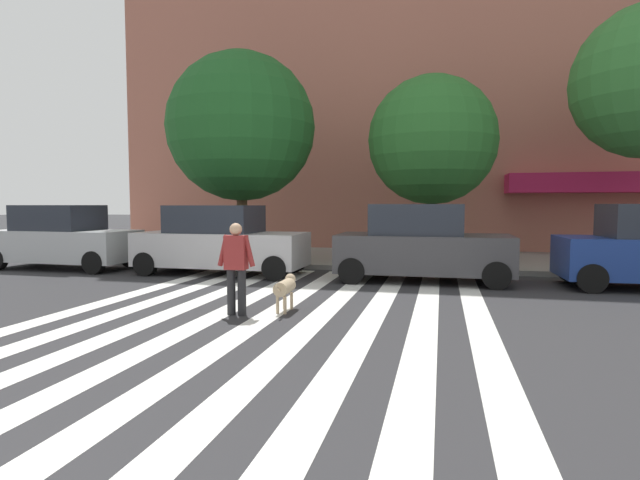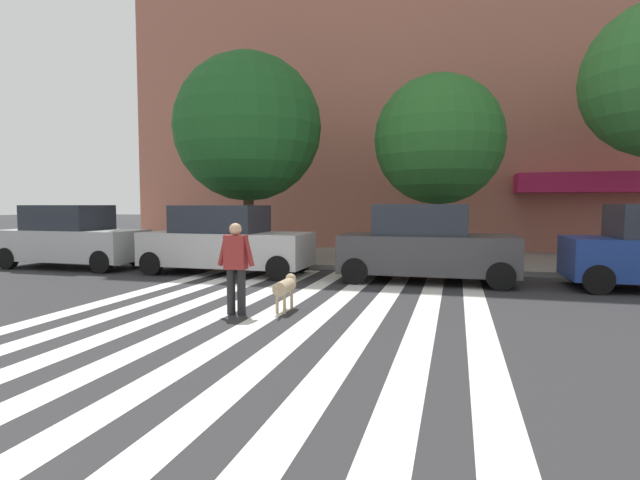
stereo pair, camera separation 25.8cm
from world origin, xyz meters
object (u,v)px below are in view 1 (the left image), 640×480
(street_tree_nearest, at_px, (241,127))
(parked_car_behind_first, at_px, (220,242))
(street_tree_middle, at_px, (432,141))
(pedestrian_dog_walker, at_px, (236,263))
(dog_on_leash, at_px, (285,287))
(parked_car_third_in_line, at_px, (421,245))
(parked_car_near_curb, at_px, (63,239))

(street_tree_nearest, bearing_deg, parked_car_behind_first, -81.40)
(street_tree_nearest, relative_size, street_tree_middle, 1.16)
(pedestrian_dog_walker, bearing_deg, dog_on_leash, 35.88)
(street_tree_middle, height_order, pedestrian_dog_walker, street_tree_middle)
(street_tree_nearest, bearing_deg, dog_on_leash, -61.77)
(parked_car_third_in_line, relative_size, street_tree_middle, 0.74)
(parked_car_third_in_line, height_order, dog_on_leash, parked_car_third_in_line)
(parked_car_near_curb, xyz_separation_m, parked_car_third_in_line, (10.79, -0.00, 0.02))
(pedestrian_dog_walker, height_order, dog_on_leash, pedestrian_dog_walker)
(parked_car_behind_first, distance_m, parked_car_third_in_line, 5.59)
(street_tree_nearest, distance_m, dog_on_leash, 8.79)
(parked_car_behind_first, height_order, street_tree_nearest, street_tree_nearest)
(street_tree_middle, bearing_deg, parked_car_near_curb, -163.15)
(parked_car_third_in_line, distance_m, pedestrian_dog_walker, 5.69)
(parked_car_near_curb, relative_size, street_tree_middle, 0.75)
(pedestrian_dog_walker, bearing_deg, parked_car_third_in_line, 57.78)
(parked_car_near_curb, xyz_separation_m, pedestrian_dog_walker, (7.76, -4.81, 0.00))
(parked_car_near_curb, relative_size, parked_car_third_in_line, 1.01)
(pedestrian_dog_walker, relative_size, dog_on_leash, 1.61)
(parked_car_behind_first, relative_size, dog_on_leash, 4.66)
(parked_car_near_curb, height_order, street_tree_middle, street_tree_middle)
(dog_on_leash, bearing_deg, parked_car_near_curb, 153.29)
(pedestrian_dog_walker, distance_m, dog_on_leash, 1.03)
(parked_car_behind_first, height_order, parked_car_third_in_line, parked_car_third_in_line)
(street_tree_nearest, xyz_separation_m, street_tree_middle, (6.14, 0.73, -0.52))
(street_tree_nearest, relative_size, dog_on_leash, 6.66)
(parked_car_third_in_line, bearing_deg, parked_car_behind_first, 179.99)
(parked_car_behind_first, height_order, pedestrian_dog_walker, parked_car_behind_first)
(street_tree_nearest, relative_size, pedestrian_dog_walker, 4.14)
(parked_car_near_curb, relative_size, dog_on_leash, 4.30)
(parked_car_near_curb, distance_m, dog_on_leash, 9.53)
(street_tree_middle, bearing_deg, dog_on_leash, -107.90)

